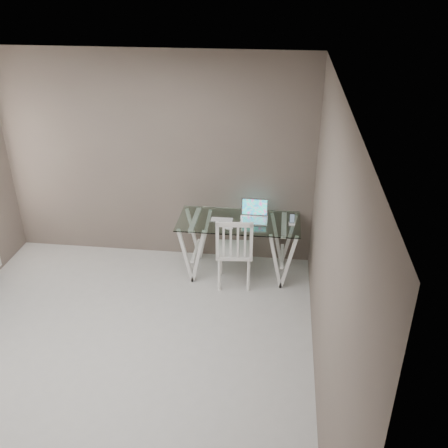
{
  "coord_description": "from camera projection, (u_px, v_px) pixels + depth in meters",
  "views": [
    {
      "loc": [
        1.56,
        -3.56,
        3.56
      ],
      "look_at": [
        0.94,
        1.55,
        0.85
      ],
      "focal_mm": 40.0,
      "sensor_mm": 36.0,
      "label": 1
    }
  ],
  "objects": [
    {
      "name": "phone_dock",
      "position": [
        292.0,
        221.0,
        6.02
      ],
      "size": [
        0.07,
        0.07,
        0.14
      ],
      "color": "white",
      "rests_on": "desk"
    },
    {
      "name": "keyboard",
      "position": [
        222.0,
        220.0,
        6.14
      ],
      "size": [
        0.28,
        0.12,
        0.01
      ],
      "primitive_type": "cube",
      "color": "silver",
      "rests_on": "desk"
    },
    {
      "name": "desk",
      "position": [
        239.0,
        246.0,
        6.29
      ],
      "size": [
        1.5,
        0.7,
        0.75
      ],
      "color": "silver",
      "rests_on": "ground"
    },
    {
      "name": "laptop",
      "position": [
        254.0,
        215.0,
        6.14
      ],
      "size": [
        0.33,
        0.28,
        0.24
      ],
      "color": "#B5B5BA",
      "rests_on": "desk"
    },
    {
      "name": "chair",
      "position": [
        234.0,
        249.0,
        5.95
      ],
      "size": [
        0.47,
        0.47,
        0.95
      ],
      "rotation": [
        0.0,
        0.0,
        0.08
      ],
      "color": "white",
      "rests_on": "ground"
    },
    {
      "name": "room",
      "position": [
        83.0,
        210.0,
        4.18
      ],
      "size": [
        4.5,
        4.52,
        2.71
      ],
      "color": "#ADABA6",
      "rests_on": "ground"
    },
    {
      "name": "mouse",
      "position": [
        229.0,
        228.0,
        5.92
      ],
      "size": [
        0.1,
        0.06,
        0.03
      ],
      "primitive_type": "ellipsoid",
      "color": "white",
      "rests_on": "desk"
    }
  ]
}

